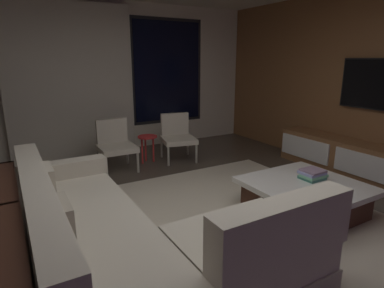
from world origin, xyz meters
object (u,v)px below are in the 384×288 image
accent_chair_by_curtain (115,142)px  mounted_tv (383,85)px  side_stool (147,141)px  sectional_couch (128,239)px  media_console (378,167)px  book_stack_on_coffee_table (313,174)px  coffee_table (304,198)px  accent_chair_near_window (177,134)px

accent_chair_by_curtain → mounted_tv: mounted_tv is taller
accent_chair_by_curtain → mounted_tv: bearing=-36.0°
accent_chair_by_curtain → side_stool: accent_chair_by_curtain is taller
sectional_couch → mounted_tv: 3.96m
media_console → mounted_tv: bearing=47.6°
side_stool → book_stack_on_coffee_table: bearing=-69.4°
accent_chair_by_curtain → media_console: (2.93, -2.46, -0.18)m
media_console → mounted_tv: 1.13m
coffee_table → side_stool: side_stool is taller
accent_chair_by_curtain → side_stool: bearing=5.4°
media_console → sectional_couch: bearing=-178.4°
accent_chair_by_curtain → media_console: bearing=-40.0°
book_stack_on_coffee_table → side_stool: (-0.96, 2.56, -0.04)m
sectional_couch → side_stool: (1.25, 2.61, 0.08)m
book_stack_on_coffee_table → side_stool: bearing=110.6°
coffee_table → media_console: size_ratio=0.37×
accent_chair_near_window → mounted_tv: 3.16m
mounted_tv → accent_chair_near_window: bearing=131.9°
accent_chair_near_window → media_console: 3.07m
accent_chair_near_window → side_stool: size_ratio=1.70×
coffee_table → sectional_couch: bearing=-179.9°
book_stack_on_coffee_table → accent_chair_by_curtain: (-1.52, 2.51, 0.02)m
sectional_couch → media_console: 3.62m
book_stack_on_coffee_table → side_stool: size_ratio=0.60×
sectional_couch → accent_chair_near_window: (1.78, 2.55, 0.14)m
book_stack_on_coffee_table → mounted_tv: 1.86m
sectional_couch → accent_chair_near_window: size_ratio=3.21×
media_console → mounted_tv: size_ratio=2.51×
coffee_table → accent_chair_near_window: accent_chair_near_window is taller
coffee_table → accent_chair_near_window: bearing=96.0°
sectional_couch → accent_chair_by_curtain: 2.65m
accent_chair_near_window → accent_chair_by_curtain: same height
side_stool → media_console: media_console is taller
sectional_couch → mounted_tv: mounted_tv is taller
book_stack_on_coffee_table → accent_chair_by_curtain: bearing=121.2°
sectional_couch → accent_chair_near_window: sectional_couch is taller
mounted_tv → side_stool: bearing=137.8°
book_stack_on_coffee_table → mounted_tv: size_ratio=0.22×
book_stack_on_coffee_table → accent_chair_by_curtain: accent_chair_by_curtain is taller
book_stack_on_coffee_table → coffee_table: bearing=-162.9°
side_stool → mounted_tv: 3.58m
media_console → mounted_tv: (0.18, 0.20, 1.10)m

